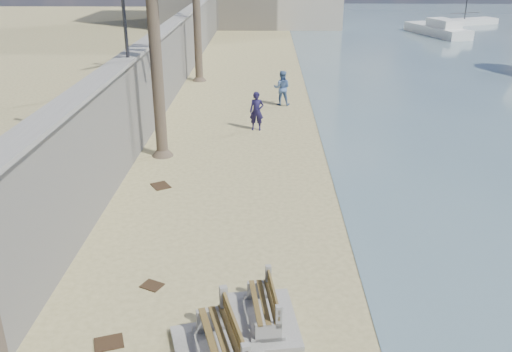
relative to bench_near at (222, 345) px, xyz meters
name	(u,v)px	position (x,y,z in m)	size (l,w,h in m)	color
seawall	(167,66)	(-4.19, 19.19, 1.32)	(0.45, 70.00, 3.50)	gray
wall_cap	(165,29)	(-4.19, 19.19, 3.12)	(0.80, 70.00, 0.12)	gray
bench_near	(222,345)	(0.00, 0.00, 0.00)	(2.22, 2.73, 0.99)	gray
bench_far	(263,308)	(0.76, 1.24, -0.08)	(1.59, 2.11, 0.81)	gray
person_a	(257,108)	(0.39, 14.21, 0.51)	(0.68, 0.46, 1.88)	#181437
person_b	(282,86)	(1.56, 18.29, 0.51)	(0.91, 0.70, 1.89)	#496597
yacht_far	(437,31)	(16.23, 42.72, -0.08)	(7.75, 2.17, 1.50)	silver
sailboat_west	(464,22)	(21.13, 50.01, -0.12)	(7.58, 4.68, 9.47)	silver
debris_b	(109,343)	(-2.25, 0.53, -0.42)	(0.55, 0.44, 0.03)	#382616
debris_c	(161,186)	(-2.63, 8.16, -0.42)	(0.63, 0.50, 0.03)	#382616
debris_d	(152,286)	(-1.79, 2.49, -0.42)	(0.46, 0.37, 0.03)	#382616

